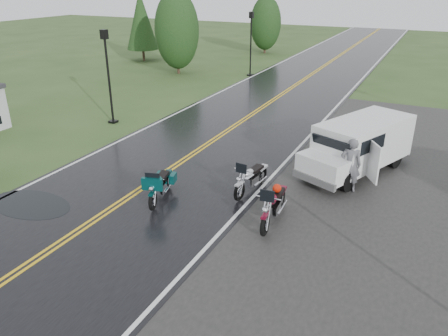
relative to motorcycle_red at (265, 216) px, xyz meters
name	(u,v)px	position (x,y,z in m)	size (l,w,h in m)	color
ground	(122,202)	(-5.03, -0.10, -0.69)	(120.00, 120.00, 0.00)	#2D471E
road	(243,121)	(-5.03, 9.90, -0.67)	(8.00, 100.00, 0.04)	black
motorcycle_red	(265,216)	(0.00, 0.00, 0.00)	(0.84, 2.32, 1.37)	maroon
motorcycle_teal	(152,194)	(-3.74, -0.15, -0.06)	(0.77, 2.11, 1.25)	#053737
motorcycle_silver	(239,185)	(-1.53, 1.64, -0.05)	(0.78, 2.16, 1.27)	#AFB1B7
van_white	(312,152)	(0.06, 4.60, 0.34)	(1.96, 5.22, 2.05)	silver
person_at_van	(350,166)	(1.55, 4.04, 0.29)	(0.71, 0.46, 1.94)	#55555A
lamp_post_near_left	(109,77)	(-10.94, 6.72, 1.65)	(0.40, 0.40, 4.67)	black
lamp_post_far_left	(251,44)	(-9.16, 20.67, 1.65)	(0.40, 0.40, 4.67)	black
tree_left_mid	(177,39)	(-14.52, 19.02, 1.93)	(3.35, 3.35, 5.24)	#1E3D19
tree_left_far	(265,29)	(-12.08, 31.29, 1.60)	(2.97, 2.97, 4.56)	#1E3D19
pine_left_far	(142,27)	(-20.34, 22.57, 2.21)	(2.78, 2.78, 5.80)	#1E3D19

